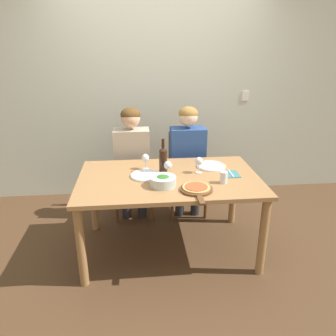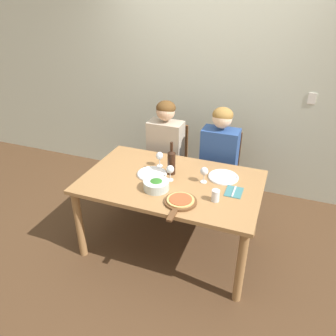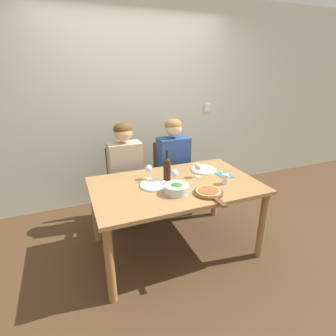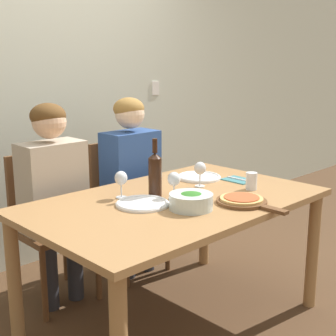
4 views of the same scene
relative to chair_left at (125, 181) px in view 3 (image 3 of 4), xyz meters
The scene contains 17 objects.
ground_plane 1.01m from the chair_left, 67.70° to the right, with size 40.00×40.00×0.00m, color #4C331E.
back_wall 1.07m from the chair_left, 59.71° to the left, with size 10.00×0.06×2.70m.
dining_table 0.88m from the chair_left, 67.70° to the right, with size 1.61×0.99×0.75m.
chair_left is the anchor object (origin of this frame).
chair_right 0.61m from the chair_left, ahead, with size 0.42×0.42×0.92m.
person_woman 0.27m from the chair_left, 90.00° to the right, with size 0.47×0.51×1.25m.
person_man 0.67m from the chair_left, 10.11° to the right, with size 0.47×0.51×1.25m.
wine_bottle 0.84m from the chair_left, 67.24° to the right, with size 0.07×0.07×0.32m.
broccoli_bowl 1.06m from the chair_left, 75.23° to the right, with size 0.22×0.22×0.09m.
dinner_plate_left 0.82m from the chair_left, 80.80° to the right, with size 0.28×0.28×0.02m.
dinner_plate_right 1.00m from the chair_left, 37.82° to the right, with size 0.28×0.28×0.02m.
pizza_on_board 1.26m from the chair_left, 64.90° to the right, with size 0.27×0.41×0.04m.
wine_glass_left 0.70m from the chair_left, 77.57° to the right, with size 0.07×0.07×0.15m.
wine_glass_right 1.02m from the chair_left, 49.97° to the right, with size 0.07×0.07×0.15m.
wine_glass_centre 0.93m from the chair_left, 68.27° to the right, with size 0.07×0.07×0.15m.
water_tumbler 1.29m from the chair_left, 51.50° to the right, with size 0.07×0.07×0.10m.
fork_on_napkin 1.23m from the chair_left, 41.62° to the right, with size 0.14×0.18×0.01m.
Camera 3 is at (-0.93, -2.13, 1.82)m, focal length 28.00 mm.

